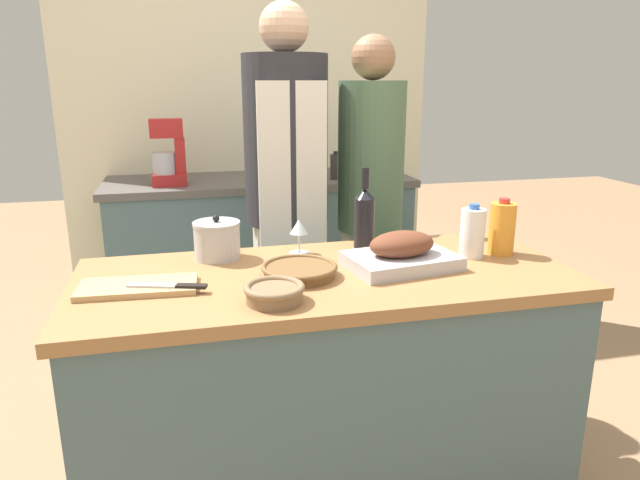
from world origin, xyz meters
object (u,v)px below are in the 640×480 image
(mixing_bowl, at_px, (274,292))
(wine_bottle_green, at_px, (364,216))
(milk_jug, at_px, (472,233))
(person_cook_aproned, at_px, (287,193))
(wine_glass_right, at_px, (299,229))
(stand_mixer, at_px, (169,158))
(wine_glass_left, at_px, (477,216))
(condiment_bottle_tall, at_px, (312,164))
(juice_jug, at_px, (502,228))
(condiment_bottle_short, at_px, (336,167))
(wicker_basket, at_px, (299,270))
(roasting_pan, at_px, (402,254))
(person_cook_guest, at_px, (370,201))
(cutting_board, at_px, (138,287))
(knife_chef, at_px, (170,286))
(stock_pot, at_px, (217,240))

(mixing_bowl, relative_size, wine_bottle_green, 0.58)
(milk_jug, height_order, person_cook_aproned, person_cook_aproned)
(wine_glass_right, relative_size, stand_mixer, 0.36)
(wine_bottle_green, xyz_separation_m, wine_glass_left, (0.46, 0.01, -0.03))
(wine_glass_right, bearing_deg, wine_glass_left, 2.80)
(condiment_bottle_tall, bearing_deg, juice_jug, -77.01)
(condiment_bottle_short, xyz_separation_m, person_cook_aproned, (-0.40, -0.66, -0.01))
(wicker_basket, relative_size, milk_jug, 1.28)
(juice_jug, height_order, wine_glass_right, juice_jug)
(mixing_bowl, distance_m, juice_jug, 0.90)
(roasting_pan, relative_size, person_cook_guest, 0.23)
(roasting_pan, height_order, condiment_bottle_tall, condiment_bottle_tall)
(roasting_pan, height_order, wicker_basket, roasting_pan)
(cutting_board, height_order, knife_chef, knife_chef)
(cutting_board, distance_m, stock_pot, 0.36)
(knife_chef, distance_m, person_cook_aproned, 0.98)
(wicker_basket, distance_m, wine_glass_left, 0.81)
(milk_jug, bearing_deg, stand_mixer, 126.18)
(wine_glass_left, bearing_deg, milk_jug, -121.94)
(mixing_bowl, distance_m, knife_chef, 0.32)
(cutting_board, height_order, stand_mixer, stand_mixer)
(condiment_bottle_short, bearing_deg, milk_jug, -85.28)
(stand_mixer, bearing_deg, wine_bottle_green, -59.88)
(juice_jug, relative_size, condiment_bottle_short, 1.27)
(cutting_board, distance_m, wine_glass_left, 1.28)
(wine_glass_left, xyz_separation_m, person_cook_aproned, (-0.65, 0.52, 0.03))
(person_cook_aproned, bearing_deg, stock_pot, -121.28)
(juice_jug, relative_size, person_cook_guest, 0.12)
(roasting_pan, bearing_deg, wine_bottle_green, 100.19)
(stand_mixer, bearing_deg, person_cook_guest, -36.29)
(cutting_board, height_order, stock_pot, stock_pot)
(wicker_basket, distance_m, wine_glass_right, 0.26)
(wine_glass_left, height_order, stand_mixer, stand_mixer)
(roasting_pan, bearing_deg, juice_jug, 8.74)
(milk_jug, distance_m, person_cook_aproned, 0.90)
(wicker_basket, relative_size, wine_glass_left, 1.96)
(knife_chef, relative_size, condiment_bottle_tall, 1.43)
(wine_glass_right, bearing_deg, mixing_bowl, -110.22)
(stock_pot, relative_size, wine_glass_left, 1.32)
(milk_jug, relative_size, knife_chef, 0.81)
(stand_mixer, height_order, person_cook_aproned, person_cook_aproned)
(roasting_pan, xyz_separation_m, knife_chef, (-0.74, -0.06, -0.03))
(roasting_pan, bearing_deg, cutting_board, -179.27)
(wine_glass_left, bearing_deg, mixing_bowl, -151.67)
(juice_jug, distance_m, wine_glass_right, 0.72)
(wine_glass_right, height_order, person_cook_aproned, person_cook_aproned)
(cutting_board, distance_m, condiment_bottle_short, 1.77)
(wine_glass_left, relative_size, person_cook_guest, 0.07)
(mixing_bowl, xyz_separation_m, wine_glass_left, (0.87, 0.47, 0.06))
(juice_jug, distance_m, person_cook_aproned, 0.96)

